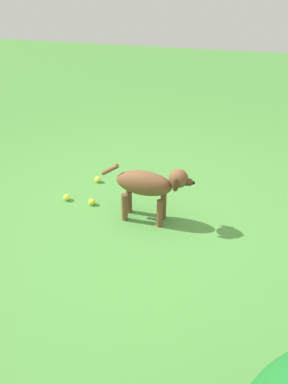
# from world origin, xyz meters

# --- Properties ---
(ground) EXTENTS (14.00, 14.00, 0.00)m
(ground) POSITION_xyz_m (0.00, 0.00, 0.00)
(ground) COLOR #478438
(dog) EXTENTS (0.85, 0.24, 0.57)m
(dog) POSITION_xyz_m (0.03, 0.12, 0.38)
(dog) COLOR brown
(dog) RESTS_ON ground
(tennis_ball_0) EXTENTS (0.07, 0.07, 0.07)m
(tennis_ball_0) POSITION_xyz_m (-0.65, 0.65, 0.03)
(tennis_ball_0) COLOR #D4E23D
(tennis_ball_0) RESTS_ON ground
(tennis_ball_1) EXTENTS (0.07, 0.07, 0.07)m
(tennis_ball_1) POSITION_xyz_m (-0.57, 0.23, 0.03)
(tennis_ball_1) COLOR #CCDB2E
(tennis_ball_1) RESTS_ON ground
(tennis_ball_2) EXTENTS (0.07, 0.07, 0.07)m
(tennis_ball_2) POSITION_xyz_m (-0.84, 0.25, 0.03)
(tennis_ball_2) COLOR #D4E33C
(tennis_ball_2) RESTS_ON ground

